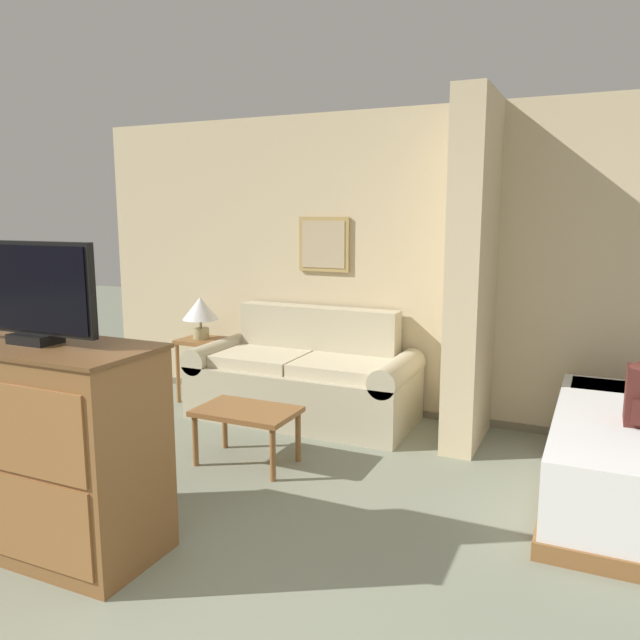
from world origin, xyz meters
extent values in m
cube|color=#CCB78E|center=(0.00, 3.59, 1.30)|extent=(6.86, 0.12, 2.60)
cube|color=#70644E|center=(0.00, 3.52, 0.03)|extent=(6.86, 0.02, 0.06)
cube|color=tan|center=(-1.07, 3.51, 1.47)|extent=(0.48, 0.02, 0.48)
cube|color=tan|center=(-1.07, 3.50, 1.47)|extent=(0.41, 0.01, 0.41)
cube|color=#CCB78E|center=(0.32, 3.12, 1.30)|extent=(0.24, 0.81, 2.60)
cube|color=#B7AD8E|center=(-1.07, 3.07, 0.23)|extent=(1.48, 0.84, 0.45)
cube|color=#B7AD8E|center=(-1.07, 3.39, 0.69)|extent=(1.48, 0.20, 0.48)
cube|color=#B7AD8E|center=(-1.91, 3.07, 0.23)|extent=(0.21, 0.84, 0.45)
cylinder|color=#B7AD8E|center=(-1.91, 3.07, 0.50)|extent=(0.23, 0.84, 0.23)
cube|color=#B7AD8E|center=(-0.23, 3.07, 0.23)|extent=(0.21, 0.84, 0.45)
cylinder|color=#B7AD8E|center=(-0.23, 3.07, 0.50)|extent=(0.23, 0.84, 0.23)
cube|color=beige|center=(-1.44, 3.02, 0.50)|extent=(0.72, 0.60, 0.10)
cube|color=beige|center=(-0.70, 3.02, 0.50)|extent=(0.72, 0.60, 0.10)
cube|color=brown|center=(-0.99, 2.03, 0.38)|extent=(0.69, 0.45, 0.04)
cylinder|color=brown|center=(-1.30, 1.84, 0.18)|extent=(0.04, 0.04, 0.36)
cylinder|color=brown|center=(-0.69, 1.84, 0.18)|extent=(0.04, 0.04, 0.36)
cylinder|color=brown|center=(-1.30, 2.21, 0.18)|extent=(0.04, 0.04, 0.36)
cylinder|color=brown|center=(-0.69, 2.21, 0.18)|extent=(0.04, 0.04, 0.36)
cube|color=brown|center=(-2.17, 3.17, 0.57)|extent=(0.38, 0.38, 0.04)
cylinder|color=brown|center=(-2.33, 3.01, 0.28)|extent=(0.04, 0.04, 0.55)
cylinder|color=brown|center=(-2.01, 3.01, 0.28)|extent=(0.04, 0.04, 0.55)
cylinder|color=brown|center=(-2.33, 3.33, 0.28)|extent=(0.04, 0.04, 0.55)
cylinder|color=brown|center=(-2.01, 3.33, 0.28)|extent=(0.04, 0.04, 0.55)
cylinder|color=tan|center=(-2.17, 3.17, 0.64)|extent=(0.15, 0.15, 0.10)
cylinder|color=tan|center=(-2.17, 3.17, 0.73)|extent=(0.02, 0.02, 0.08)
cone|color=silver|center=(-2.17, 3.17, 0.88)|extent=(0.33, 0.33, 0.21)
cube|color=brown|center=(-1.38, 0.65, 0.54)|extent=(1.25, 0.55, 1.07)
cube|color=brown|center=(-1.38, 0.65, 1.08)|extent=(1.28, 0.57, 0.02)
cube|color=#946133|center=(-1.38, 0.37, 0.30)|extent=(1.15, 0.01, 0.43)
cube|color=black|center=(-1.38, 0.65, 1.12)|extent=(0.24, 0.16, 0.05)
cube|color=black|center=(-1.38, 0.65, 1.38)|extent=(0.80, 0.04, 0.46)
cube|color=black|center=(-1.38, 0.63, 1.38)|extent=(0.76, 0.01, 0.42)
camera|label=1|loc=(1.20, -1.55, 1.74)|focal=35.00mm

